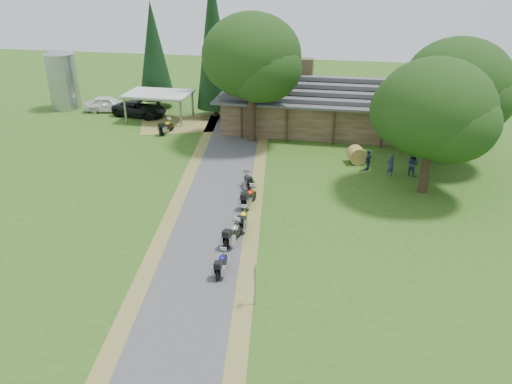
% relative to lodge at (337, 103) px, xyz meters
% --- Properties ---
extents(ground, '(120.00, 120.00, 0.00)m').
position_rel_lodge_xyz_m(ground, '(-6.00, -24.00, -2.45)').
color(ground, '#2F5819').
rests_on(ground, ground).
extents(driveway, '(51.95, 51.95, 0.00)m').
position_rel_lodge_xyz_m(driveway, '(-6.50, -20.00, -2.45)').
color(driveway, '#424245').
rests_on(driveway, ground).
extents(lodge, '(21.40, 9.40, 4.90)m').
position_rel_lodge_xyz_m(lodge, '(0.00, 0.00, 0.00)').
color(lodge, '#4F3F28').
rests_on(lodge, ground).
extents(silo, '(3.34, 3.34, 6.17)m').
position_rel_lodge_xyz_m(silo, '(-28.52, 1.89, 0.63)').
color(silo, gray).
rests_on(silo, ground).
extents(carport, '(6.29, 4.25, 2.70)m').
position_rel_lodge_xyz_m(carport, '(-17.16, -0.29, -1.10)').
color(carport, silver).
rests_on(carport, ground).
extents(car_white_sedan, '(3.64, 6.41, 2.01)m').
position_rel_lodge_xyz_m(car_white_sedan, '(-23.54, 1.51, -1.44)').
color(car_white_sedan, white).
rests_on(car_white_sedan, ground).
extents(car_dark_suv, '(3.62, 6.38, 2.30)m').
position_rel_lodge_xyz_m(car_dark_suv, '(-19.63, 0.51, -1.30)').
color(car_dark_suv, black).
rests_on(car_dark_suv, ground).
extents(motorcycle_row_a, '(0.57, 1.71, 1.17)m').
position_rel_lodge_xyz_m(motorcycle_row_a, '(-4.50, -25.08, -1.87)').
color(motorcycle_row_a, navy).
rests_on(motorcycle_row_a, ground).
extents(motorcycle_row_b, '(1.04, 2.02, 1.32)m').
position_rel_lodge_xyz_m(motorcycle_row_b, '(-4.59, -22.13, -1.79)').
color(motorcycle_row_b, '#999BA1').
rests_on(motorcycle_row_b, ground).
extents(motorcycle_row_c, '(0.69, 1.87, 1.26)m').
position_rel_lodge_xyz_m(motorcycle_row_c, '(-4.43, -20.36, -1.82)').
color(motorcycle_row_c, yellow).
rests_on(motorcycle_row_c, ground).
extents(motorcycle_row_d, '(0.98, 2.02, 1.33)m').
position_rel_lodge_xyz_m(motorcycle_row_d, '(-4.66, -17.39, -1.79)').
color(motorcycle_row_d, '#C02804').
rests_on(motorcycle_row_d, ground).
extents(motorcycle_row_e, '(1.27, 1.98, 1.29)m').
position_rel_lodge_xyz_m(motorcycle_row_e, '(-5.29, -14.84, -1.80)').
color(motorcycle_row_e, black).
rests_on(motorcycle_row_e, ground).
extents(motorcycle_carport_a, '(1.06, 2.05, 1.34)m').
position_rel_lodge_xyz_m(motorcycle_carport_a, '(-15.06, -4.25, -1.78)').
color(motorcycle_carport_a, gold).
rests_on(motorcycle_carport_a, ground).
extents(person_a, '(0.68, 0.63, 1.97)m').
position_rel_lodge_xyz_m(person_a, '(4.42, -10.66, -1.47)').
color(person_a, '#2C3854').
rests_on(person_a, ground).
extents(person_b, '(0.77, 0.73, 2.19)m').
position_rel_lodge_xyz_m(person_b, '(6.01, -10.23, -1.36)').
color(person_b, '#2C3854').
rests_on(person_b, ground).
extents(person_c, '(0.57, 0.64, 1.87)m').
position_rel_lodge_xyz_m(person_c, '(2.86, -9.78, -1.52)').
color(person_c, '#2C3854').
rests_on(person_c, ground).
extents(hay_bale, '(1.61, 1.53, 1.31)m').
position_rel_lodge_xyz_m(hay_bale, '(2.00, -8.46, -1.79)').
color(hay_bale, olive).
rests_on(hay_bale, ground).
extents(sign_post, '(0.38, 0.06, 2.09)m').
position_rel_lodge_xyz_m(sign_post, '(-2.36, -27.28, -1.41)').
color(sign_post, gray).
rests_on(sign_post, ground).
extents(oak_lodge_left, '(8.15, 8.15, 11.79)m').
position_rel_lodge_xyz_m(oak_lodge_left, '(-6.98, -4.88, 3.45)').
color(oak_lodge_left, black).
rests_on(oak_lodge_left, ground).
extents(oak_lodge_right, '(7.90, 7.90, 9.91)m').
position_rel_lodge_xyz_m(oak_lodge_right, '(8.85, -6.94, 2.50)').
color(oak_lodge_right, black).
rests_on(oak_lodge_right, ground).
extents(oak_driveway, '(7.53, 7.53, 9.42)m').
position_rel_lodge_xyz_m(oak_driveway, '(6.52, -13.05, 2.26)').
color(oak_driveway, black).
rests_on(oak_driveway, ground).
extents(cedar_near, '(3.69, 3.69, 14.07)m').
position_rel_lodge_xyz_m(cedar_near, '(-12.09, 1.96, 4.59)').
color(cedar_near, black).
rests_on(cedar_near, ground).
extents(cedar_far, '(3.69, 3.69, 10.83)m').
position_rel_lodge_xyz_m(cedar_far, '(-19.13, 4.28, 2.96)').
color(cedar_far, black).
rests_on(cedar_far, ground).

